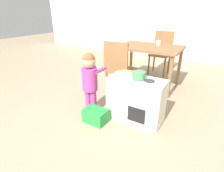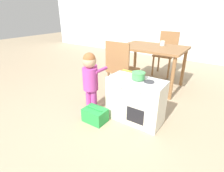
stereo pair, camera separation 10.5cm
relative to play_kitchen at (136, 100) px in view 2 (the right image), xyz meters
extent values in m
plane|color=tan|center=(-0.24, -0.74, -0.28)|extent=(16.00, 16.00, 0.00)
cube|color=silver|center=(-0.24, 3.41, 1.02)|extent=(10.00, 0.06, 2.60)
cube|color=silver|center=(0.00, 0.00, -0.01)|extent=(0.68, 0.33, 0.54)
cube|color=silver|center=(0.00, 0.00, 0.27)|extent=(0.68, 0.33, 0.02)
cylinder|color=#38383D|center=(0.02, 0.00, 0.28)|extent=(0.12, 0.12, 0.01)
cylinder|color=#38383D|center=(0.15, 0.00, 0.28)|extent=(0.12, 0.12, 0.01)
cube|color=black|center=(0.09, -0.17, -0.11)|extent=(0.22, 0.01, 0.19)
cylinder|color=#B2B2B7|center=(-0.12, -0.17, 0.21)|extent=(0.03, 0.01, 0.03)
cylinder|color=#B2B2B7|center=(0.00, -0.17, 0.21)|extent=(0.03, 0.01, 0.03)
cylinder|color=#B2B2B7|center=(0.12, -0.17, 0.21)|extent=(0.03, 0.01, 0.03)
cylinder|color=#4CAD5B|center=(0.02, 0.00, 0.33)|extent=(0.15, 0.15, 0.08)
cylinder|color=#4CAD5B|center=(0.02, 0.00, 0.36)|extent=(0.16, 0.16, 0.01)
cylinder|color=#B7DB33|center=(-0.12, 0.00, 0.36)|extent=(0.13, 0.02, 0.02)
cylinder|color=#BC429E|center=(-0.66, -0.12, -0.12)|extent=(0.08, 0.08, 0.32)
cylinder|color=#BC429E|center=(-0.57, -0.12, -0.12)|extent=(0.08, 0.08, 0.32)
cylinder|color=#BC429E|center=(-0.62, -0.12, 0.19)|extent=(0.20, 0.20, 0.30)
sphere|color=tan|center=(-0.62, -0.12, 0.43)|extent=(0.18, 0.18, 0.18)
sphere|color=#995B33|center=(-0.62, -0.12, 0.46)|extent=(0.16, 0.16, 0.16)
cylinder|color=#BC429E|center=(-0.71, 0.00, 0.29)|extent=(0.04, 0.24, 0.04)
cylinder|color=#BC429E|center=(-0.53, 0.00, 0.29)|extent=(0.04, 0.24, 0.04)
cube|color=green|center=(-0.40, -0.31, -0.19)|extent=(0.28, 0.21, 0.17)
cylinder|color=green|center=(-0.40, -0.31, -0.10)|extent=(0.23, 0.02, 0.02)
cube|color=olive|center=(-0.29, 1.15, 0.43)|extent=(1.10, 0.79, 0.03)
cylinder|color=olive|center=(-0.78, 0.81, 0.06)|extent=(0.06, 0.06, 0.69)
cylinder|color=olive|center=(0.20, 0.81, 0.06)|extent=(0.06, 0.06, 0.69)
cylinder|color=olive|center=(-0.78, 1.49, 0.06)|extent=(0.06, 0.06, 0.69)
cylinder|color=olive|center=(0.20, 1.49, 0.06)|extent=(0.06, 0.06, 0.69)
cube|color=olive|center=(-0.50, 0.54, 0.15)|extent=(0.40, 0.40, 0.03)
cube|color=olive|center=(-0.50, 0.35, 0.39)|extent=(0.40, 0.02, 0.45)
cylinder|color=olive|center=(-0.67, 0.37, -0.07)|extent=(0.04, 0.04, 0.42)
cylinder|color=olive|center=(-0.33, 0.37, -0.07)|extent=(0.04, 0.04, 0.42)
cylinder|color=olive|center=(-0.67, 0.70, -0.07)|extent=(0.04, 0.04, 0.42)
cylinder|color=olive|center=(-0.33, 0.70, -0.07)|extent=(0.04, 0.04, 0.42)
cube|color=olive|center=(-0.29, 1.86, 0.15)|extent=(0.40, 0.40, 0.03)
cube|color=olive|center=(-0.29, 2.04, 0.39)|extent=(0.40, 0.02, 0.45)
cylinder|color=olive|center=(-0.45, 1.69, -0.07)|extent=(0.04, 0.04, 0.42)
cylinder|color=olive|center=(-0.12, 1.69, -0.07)|extent=(0.04, 0.04, 0.42)
cylinder|color=olive|center=(-0.45, 2.03, -0.07)|extent=(0.04, 0.04, 0.42)
cylinder|color=olive|center=(-0.12, 2.03, -0.07)|extent=(0.04, 0.04, 0.42)
cylinder|color=white|center=(-0.18, 1.32, 0.49)|extent=(0.08, 0.08, 0.08)
camera|label=1|loc=(0.74, -1.80, 1.03)|focal=28.00mm
camera|label=2|loc=(0.83, -1.74, 1.03)|focal=28.00mm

